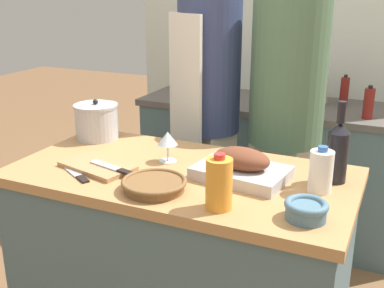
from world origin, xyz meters
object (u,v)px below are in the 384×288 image
roasting_pan (242,167)px  milk_jug (321,171)px  mixing_bowl (306,209)px  wine_glass_left (168,140)px  stand_mixer (312,85)px  knife_paring (78,175)px  cutting_board (98,166)px  stock_pot (97,121)px  knife_chef (115,169)px  condiment_bottle_short (369,103)px  person_cook_aproned (208,105)px  wicker_basket (154,184)px  person_cook_guest (286,117)px  wine_bottle_green (338,151)px  condiment_bottle_tall (344,92)px  juice_jug (219,183)px

roasting_pan → milk_jug: size_ratio=2.16×
mixing_bowl → wine_glass_left: 0.68m
roasting_pan → stand_mixer: size_ratio=1.23×
mixing_bowl → knife_paring: size_ratio=0.81×
stand_mixer → knife_paring: bearing=-108.3°
cutting_board → milk_jug: 0.85m
stock_pot → knife_chef: bearing=-46.7°
roasting_pan → mixing_bowl: 0.37m
knife_paring → stand_mixer: stand_mixer is taller
stock_pot → knife_chef: stock_pot is taller
stock_pot → mixing_bowl: bearing=-21.3°
stock_pot → knife_chef: 0.47m
condiment_bottle_short → person_cook_aproned: bearing=-146.1°
roasting_pan → wicker_basket: roasting_pan is taller
stock_pot → wine_glass_left: size_ratio=1.61×
stand_mixer → person_cook_guest: bearing=-89.2°
wine_bottle_green → condiment_bottle_tall: wine_bottle_green is taller
roasting_pan → juice_jug: bearing=-87.0°
roasting_pan → cutting_board: bearing=-166.0°
wine_bottle_green → knife_paring: wine_bottle_green is taller
cutting_board → wine_bottle_green: size_ratio=1.07×
mixing_bowl → person_cook_guest: 0.99m
condiment_bottle_tall → condiment_bottle_short: 0.29m
wine_bottle_green → wine_glass_left: (-0.65, -0.07, -0.03)m
stock_pot → wine_bottle_green: wine_bottle_green is taller
wicker_basket → cutting_board: size_ratio=0.72×
roasting_pan → wine_bottle_green: bearing=20.1°
wine_bottle_green → person_cook_aproned: bearing=142.3°
knife_chef → condiment_bottle_tall: size_ratio=1.23×
stock_pot → person_cook_guest: person_cook_guest is taller
roasting_pan → knife_chef: roasting_pan is taller
wicker_basket → mixing_bowl: 0.53m
wicker_basket → person_cook_guest: (0.23, 0.95, 0.03)m
milk_jug → stand_mixer: (-0.31, 1.42, 0.01)m
person_cook_aproned → person_cook_guest: (0.41, 0.02, -0.03)m
juice_jug → knife_chef: bearing=166.7°
knife_paring → condiment_bottle_tall: condiment_bottle_tall is taller
milk_jug → person_cook_aproned: person_cook_aproned is taller
juice_jug → condiment_bottle_short: 1.50m
roasting_pan → condiment_bottle_tall: size_ratio=1.83×
knife_chef → mixing_bowl: bearing=-5.5°
stock_pot → condiment_bottle_tall: size_ratio=1.04×
cutting_board → stock_pot: size_ratio=1.58×
wine_bottle_green → wine_glass_left: wine_bottle_green is taller
roasting_pan → person_cook_aproned: bearing=121.4°
cutting_board → juice_jug: juice_jug is taller
knife_paring → condiment_bottle_short: bearing=57.8°
wicker_basket → mixing_bowl: mixing_bowl is taller
person_cook_guest → condiment_bottle_short: bearing=76.1°
juice_jug → person_cook_guest: person_cook_guest is taller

